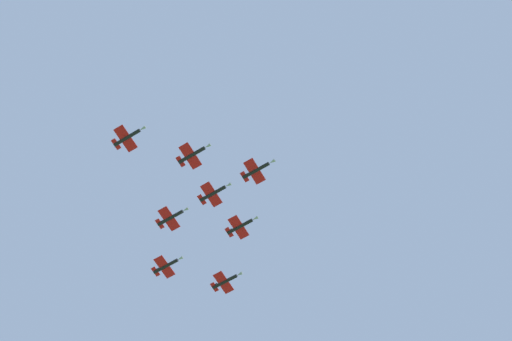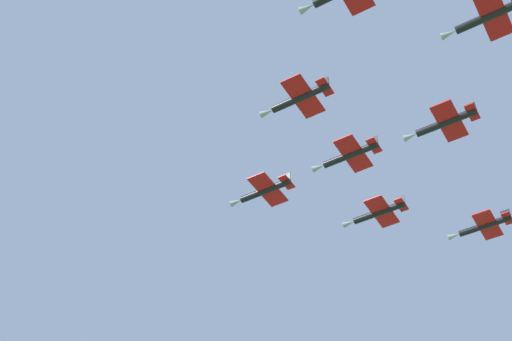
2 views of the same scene
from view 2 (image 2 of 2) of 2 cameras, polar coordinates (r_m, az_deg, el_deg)
The scene contains 7 objects.
jet_lead at distance 135.86m, azimuth 0.64°, elevation -1.64°, with size 12.62×9.99×2.75m.
jet_port_inner at distance 121.23m, azimuth 3.41°, elevation 5.75°, with size 12.62×9.99×2.75m.
jet_starboard_inner at distance 141.68m, azimuth 9.65°, elevation -3.35°, with size 12.62×9.99×2.75m.
jet_port_outer at distance 130.67m, azimuth 7.41°, elevation 1.21°, with size 12.62×9.99×2.75m.
jet_center_rear at distance 151.96m, azimuth 17.64°, elevation -4.24°, with size 12.62×9.99×2.75m.
jet_port_trail at distance 126.53m, azimuth 14.75°, elevation 3.68°, with size 12.62×9.99×2.75m.
jet_starboard_trail at distance 116.02m, azimuth 17.95°, elevation 11.56°, with size 12.62×9.99×2.75m.
Camera 2 is at (-15.34, 89.13, 85.99)m, focal length 50.30 mm.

